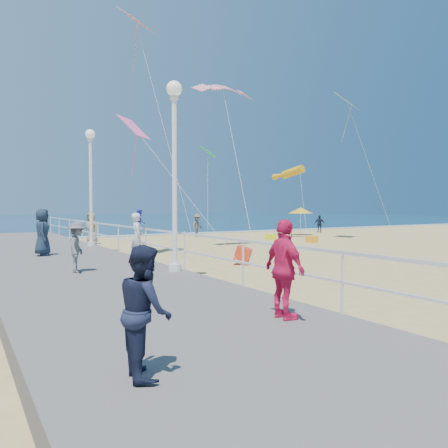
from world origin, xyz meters
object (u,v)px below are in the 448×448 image
box_kite (243,257)px  lamp_post_mid (174,155)px  spectator_2 (77,247)px  lamp_post_far (91,175)px  beach_chair_left (271,237)px  beach_umbrella (301,210)px  spectator_7 (145,310)px  beach_walker_b (320,224)px  beach_walker_a (197,225)px  beach_chair_right (312,239)px  spectator_3 (285,269)px  spectator_4 (42,232)px  toddler_held (140,222)px  woman_holding_toddler (137,237)px  beach_walker_c (91,228)px

box_kite → lamp_post_mid: bearing=165.4°
spectator_2 → box_kite: (6.48, 1.43, -0.81)m
lamp_post_far → beach_chair_left: bearing=12.5°
lamp_post_mid → beach_umbrella: size_ratio=2.49×
lamp_post_mid → spectator_7: bearing=-117.4°
beach_walker_b → beach_umbrella: 4.29m
lamp_post_far → beach_walker_a: lamp_post_far is taller
beach_walker_b → beach_chair_right: beach_walker_b is taller
spectator_3 → box_kite: 9.64m
lamp_post_far → spectator_4: (-2.56, -2.97, -2.39)m
beach_chair_right → beach_walker_a: bearing=113.9°
lamp_post_mid → beach_walker_a: bearing=60.2°
beach_chair_left → spectator_3: bearing=-127.0°
spectator_3 → spectator_4: size_ratio=0.93×
toddler_held → beach_walker_a: 16.91m
toddler_held → spectator_3: (-0.82, -8.76, -0.48)m
box_kite → beach_walker_b: bearing=-8.7°
spectator_2 → spectator_4: bearing=23.9°
spectator_3 → beach_chair_left: bearing=-33.7°
lamp_post_far → beach_umbrella: (17.27, 5.28, -1.75)m
spectator_7 → beach_chair_left: bearing=-31.5°
spectator_2 → spectator_3: (1.69, -6.89, 0.11)m
lamp_post_far → beach_chair_right: 13.76m
woman_holding_toddler → toddler_held: toddler_held is taller
woman_holding_toddler → beach_walker_a: 17.10m
beach_walker_c → spectator_2: bearing=-51.8°
woman_holding_toddler → beach_walker_c: size_ratio=0.86×
beach_walker_a → beach_umbrella: size_ratio=0.79×
beach_walker_b → spectator_7: bearing=84.3°
spectator_7 → lamp_post_far: bearing=-3.3°
spectator_7 → beach_umbrella: bearing=-35.4°
lamp_post_far → box_kite: size_ratio=8.87×
woman_holding_toddler → beach_walker_a: bearing=-21.3°
spectator_3 → beach_chair_left: 21.88m
spectator_3 → beach_walker_b: bearing=-41.6°
lamp_post_far → beach_walker_c: (1.48, 5.72, -2.73)m
toddler_held → beach_chair_right: bearing=-53.0°
woman_holding_toddler → beach_walker_c: bearing=6.1°
spectator_3 → lamp_post_mid: bearing=-4.0°
lamp_post_mid → beach_chair_right: lamp_post_mid is taller
beach_chair_left → beach_walker_a: bearing=117.7°
box_kite → lamp_post_far: bearing=75.2°
beach_walker_a → spectator_2: bearing=-156.8°
spectator_2 → spectator_7: 8.04m
beach_walker_a → beach_chair_left: bearing=-91.6°
spectator_2 → beach_walker_a: bearing=-15.3°
spectator_2 → beach_walker_b: spectator_2 is taller
beach_walker_a → lamp_post_far: bearing=-170.0°
spectator_7 → box_kite: bearing=-29.7°
lamp_post_far → spectator_7: (-3.52, -15.79, -2.55)m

